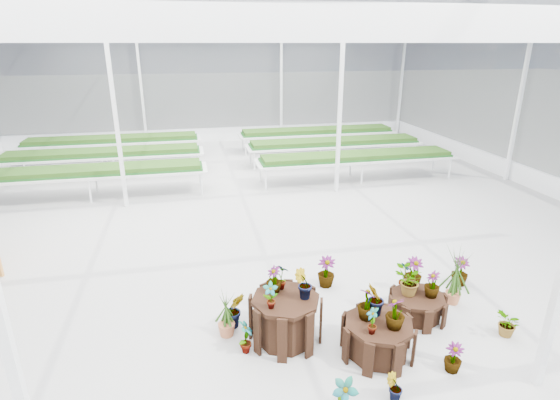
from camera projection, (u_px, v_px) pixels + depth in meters
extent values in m
plane|color=gray|center=(260.00, 263.00, 8.81)|extent=(24.00, 24.00, 0.00)
cylinder|color=black|center=(285.00, 319.00, 6.45)|extent=(1.31, 1.31, 0.71)
cylinder|color=black|center=(377.00, 338.00, 6.17)|extent=(1.13, 1.13, 0.53)
cylinder|color=black|center=(417.00, 306.00, 7.03)|extent=(0.99, 0.99, 0.40)
imported|color=#224213|center=(274.00, 280.00, 6.42)|extent=(0.30, 0.30, 0.41)
imported|color=#224213|center=(303.00, 284.00, 6.25)|extent=(0.27, 0.23, 0.46)
imported|color=#224213|center=(282.00, 276.00, 6.50)|extent=(0.27, 0.26, 0.42)
imported|color=#224213|center=(271.00, 296.00, 6.02)|extent=(0.22, 0.16, 0.40)
imported|color=#224213|center=(367.00, 303.00, 6.09)|extent=(0.37, 0.37, 0.48)
imported|color=#224213|center=(395.00, 313.00, 5.89)|extent=(0.35, 0.35, 0.47)
imported|color=#224213|center=(376.00, 299.00, 6.14)|extent=(0.35, 0.37, 0.53)
imported|color=#224213|center=(372.00, 321.00, 5.79)|extent=(0.15, 0.21, 0.39)
imported|color=#224213|center=(409.00, 281.00, 6.91)|extent=(0.51, 0.47, 0.48)
imported|color=#224213|center=(432.00, 284.00, 6.87)|extent=(0.27, 0.27, 0.44)
imported|color=#224213|center=(413.00, 273.00, 7.12)|extent=(0.33, 0.33, 0.52)
imported|color=#224213|center=(246.00, 337.00, 6.19)|extent=(0.24, 0.31, 0.54)
imported|color=#224213|center=(234.00, 310.00, 6.77)|extent=(0.35, 0.30, 0.60)
imported|color=#224213|center=(394.00, 388.00, 5.38)|extent=(0.24, 0.21, 0.38)
imported|color=#224213|center=(453.00, 358.00, 5.86)|extent=(0.33, 0.33, 0.43)
imported|color=#224213|center=(508.00, 324.00, 6.56)|extent=(0.47, 0.49, 0.42)
imported|color=#224213|center=(460.00, 272.00, 7.96)|extent=(0.35, 0.35, 0.54)
imported|color=#224213|center=(405.00, 276.00, 7.79)|extent=(0.28, 0.35, 0.57)
imported|color=#224213|center=(326.00, 272.00, 7.91)|extent=(0.43, 0.43, 0.57)
imported|color=#224213|center=(276.00, 289.00, 7.35)|extent=(0.61, 0.56, 0.58)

